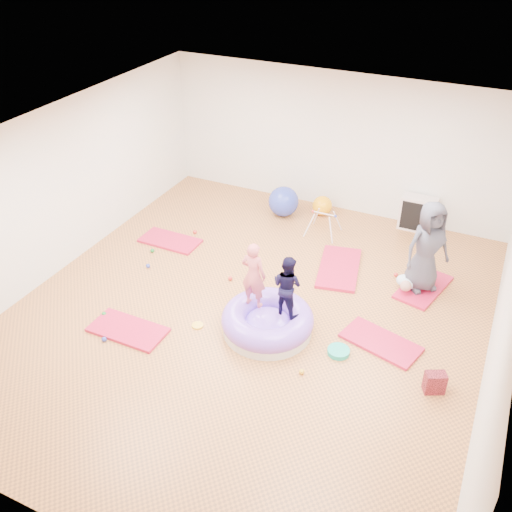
% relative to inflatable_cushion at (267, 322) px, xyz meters
% --- Properties ---
extents(room, '(7.01, 8.01, 2.81)m').
position_rel_inflatable_cushion_xyz_m(room, '(-0.44, 0.24, 1.23)').
color(room, '#C27B3A').
rests_on(room, ground).
extents(gym_mat_front_left, '(1.16, 0.59, 0.05)m').
position_rel_inflatable_cushion_xyz_m(gym_mat_front_left, '(-1.89, -0.91, -0.15)').
color(gym_mat_front_left, red).
rests_on(gym_mat_front_left, ground).
extents(gym_mat_mid_left, '(1.13, 0.57, 0.05)m').
position_rel_inflatable_cushion_xyz_m(gym_mat_mid_left, '(-2.72, 1.56, -0.15)').
color(gym_mat_mid_left, red).
rests_on(gym_mat_mid_left, ground).
extents(gym_mat_center_back, '(0.93, 1.44, 0.06)m').
position_rel_inflatable_cushion_xyz_m(gym_mat_center_back, '(0.46, 2.04, -0.14)').
color(gym_mat_center_back, red).
rests_on(gym_mat_center_back, ground).
extents(gym_mat_right, '(1.24, 0.84, 0.05)m').
position_rel_inflatable_cushion_xyz_m(gym_mat_right, '(1.62, 0.44, -0.15)').
color(gym_mat_right, red).
rests_on(gym_mat_right, ground).
extents(gym_mat_rear_right, '(0.83, 1.25, 0.05)m').
position_rel_inflatable_cushion_xyz_m(gym_mat_rear_right, '(1.91, 2.09, -0.15)').
color(gym_mat_rear_right, red).
rests_on(gym_mat_rear_right, ground).
extents(inflatable_cushion, '(1.38, 1.38, 0.44)m').
position_rel_inflatable_cushion_xyz_m(inflatable_cushion, '(0.00, 0.00, 0.00)').
color(inflatable_cushion, silver).
rests_on(inflatable_cushion, ground).
extents(child_pink, '(0.40, 0.28, 1.07)m').
position_rel_inflatable_cushion_xyz_m(child_pink, '(-0.27, 0.09, 0.76)').
color(child_pink, '#CD585F').
rests_on(child_pink, inflatable_cushion).
extents(child_navy, '(0.54, 0.46, 0.96)m').
position_rel_inflatable_cushion_xyz_m(child_navy, '(0.25, 0.12, 0.71)').
color(child_navy, black).
rests_on(child_navy, inflatable_cushion).
extents(adult_caregiver, '(0.89, 0.88, 1.55)m').
position_rel_inflatable_cushion_xyz_m(adult_caregiver, '(1.85, 2.05, 0.65)').
color(adult_caregiver, '#3F404D').
rests_on(adult_caregiver, gym_mat_rear_right).
extents(infant, '(0.39, 0.40, 0.23)m').
position_rel_inflatable_cushion_xyz_m(infant, '(1.66, 1.91, -0.00)').
color(infant, '#C2E0F7').
rests_on(infant, gym_mat_rear_right).
extents(ball_pit_balls, '(4.29, 3.56, 0.08)m').
position_rel_inflatable_cushion_xyz_m(ball_pit_balls, '(-1.31, 0.44, -0.13)').
color(ball_pit_balls, red).
rests_on(ball_pit_balls, ground).
extents(exercise_ball_blue, '(0.61, 0.61, 0.61)m').
position_rel_inflatable_cushion_xyz_m(exercise_ball_blue, '(-1.20, 3.45, 0.13)').
color(exercise_ball_blue, '#2B3BB0').
rests_on(exercise_ball_blue, ground).
extents(exercise_ball_orange, '(0.40, 0.40, 0.40)m').
position_rel_inflatable_cushion_xyz_m(exercise_ball_orange, '(-0.50, 3.80, 0.03)').
color(exercise_ball_orange, '#FFAA0B').
rests_on(exercise_ball_orange, ground).
extents(infant_play_gym, '(0.61, 0.58, 0.46)m').
position_rel_inflatable_cushion_xyz_m(infant_play_gym, '(-0.21, 3.05, 0.14)').
color(infant_play_gym, silver).
rests_on(infant_play_gym, ground).
extents(cube_shelf, '(0.68, 0.33, 0.68)m').
position_rel_inflatable_cushion_xyz_m(cube_shelf, '(1.36, 4.03, 0.17)').
color(cube_shelf, silver).
rests_on(cube_shelf, ground).
extents(balance_disc, '(0.32, 0.32, 0.07)m').
position_rel_inflatable_cushion_xyz_m(balance_disc, '(1.13, -0.02, -0.13)').
color(balance_disc, '#17AE95').
rests_on(balance_disc, ground).
extents(backpack, '(0.31, 0.27, 0.31)m').
position_rel_inflatable_cushion_xyz_m(backpack, '(2.49, -0.19, -0.01)').
color(backpack, '#C12B3E').
rests_on(backpack, ground).
extents(yellow_toy, '(0.18, 0.18, 0.03)m').
position_rel_inflatable_cushion_xyz_m(yellow_toy, '(-1.00, -0.36, -0.16)').
color(yellow_toy, yellow).
rests_on(yellow_toy, ground).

